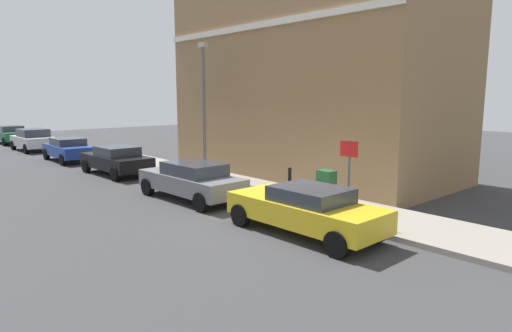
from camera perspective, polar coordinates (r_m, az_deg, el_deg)
name	(u,v)px	position (r m, az deg, el deg)	size (l,w,h in m)	color
ground	(280,217)	(13.47, 3.17, -6.65)	(80.00, 80.00, 0.00)	#38383A
sidewalk	(213,180)	(19.09, -5.59, -1.76)	(2.66, 30.00, 0.15)	gray
corner_building	(311,66)	(20.71, 7.15, 12.71)	(6.43, 12.93, 9.98)	olive
car_yellow	(306,209)	(11.76, 6.47, -5.54)	(1.88, 4.49, 1.30)	gold
car_grey	(192,180)	(15.69, -8.36, -1.78)	(1.90, 4.46, 1.35)	slate
car_black	(116,160)	(21.51, -17.66, 0.78)	(1.94, 4.23, 1.34)	black
car_blue	(69,149)	(26.98, -23.14, 2.06)	(1.87, 4.09, 1.31)	navy
car_silver	(33,139)	(33.11, -26.95, 3.10)	(2.01, 4.07, 1.48)	#B7B7BC
car_green	(11,134)	(39.03, -29.23, 3.61)	(1.90, 4.27, 1.39)	#195933
utility_cabinet	(326,189)	(14.32, 9.09, -3.00)	(0.46, 0.61, 1.15)	#1E4C28
bollard_near_cabinet	(290,181)	(15.50, 4.39, -1.90)	(0.14, 0.14, 1.04)	black
street_sign	(349,168)	(12.51, 11.96, -0.26)	(0.08, 0.60, 2.30)	#59595B
lamppost	(204,104)	(19.12, -6.80, 7.97)	(0.20, 0.44, 5.72)	#59595B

